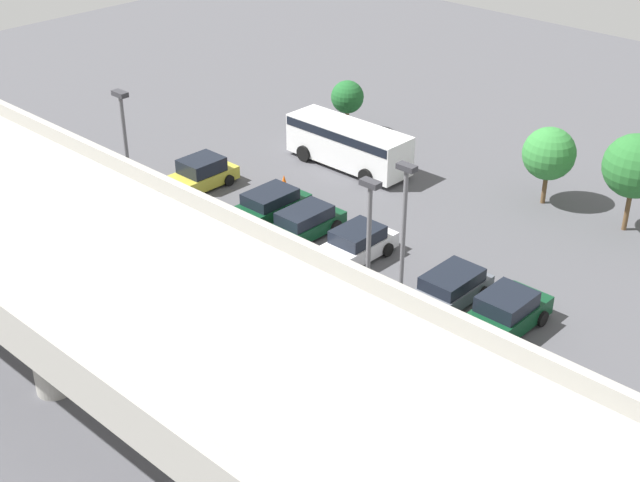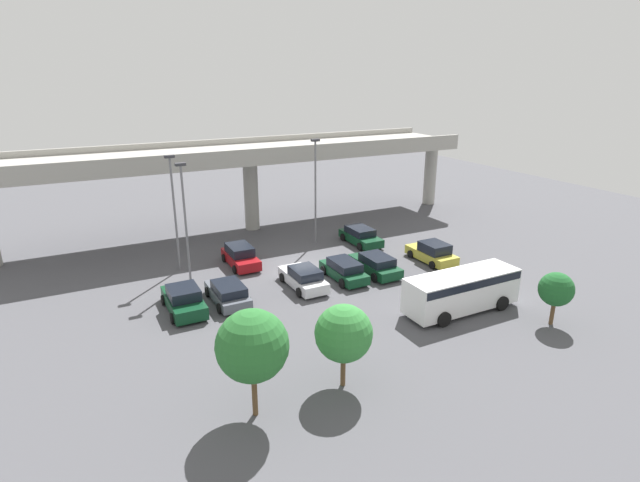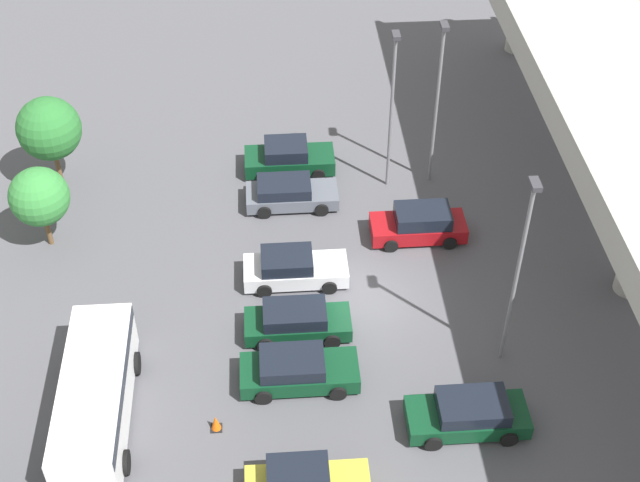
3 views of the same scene
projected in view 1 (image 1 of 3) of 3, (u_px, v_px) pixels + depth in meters
The scene contains 18 objects.
ground_plane at pixel (283, 271), 40.33m from camera, with size 91.07×91.07×0.00m, color #4C4C51.
highway_overpass at pixel (26, 227), 29.54m from camera, with size 43.85×7.94×8.17m.
parked_car_0 at pixel (504, 314), 35.86m from camera, with size 2.22×4.57×1.63m.
parked_car_1 at pixel (448, 290), 37.64m from camera, with size 2.14×4.47×1.38m.
parked_car_2 at pixel (301, 319), 35.53m from camera, with size 2.07×4.43×1.61m.
parked_car_3 at pixel (354, 246), 40.91m from camera, with size 2.11×4.60×1.50m.
parked_car_4 at pixel (304, 224), 42.85m from camera, with size 2.01×4.43×1.45m.
parked_car_5 at pixel (267, 206), 44.50m from camera, with size 2.16×4.68×1.45m.
parked_car_6 at pixel (133, 233), 42.04m from camera, with size 2.13×4.57×1.45m.
parked_car_7 at pixel (199, 175), 47.69m from camera, with size 2.17×4.39×1.61m.
shuttle_bus at pixel (348, 142), 49.78m from camera, with size 7.56×2.63×2.47m.
lamp_post_near_aisle at pixel (402, 255), 31.66m from camera, with size 0.70×0.35×8.45m.
lamp_post_mid_lot at pixel (368, 279), 30.04m from camera, with size 0.70×0.35×8.69m.
lamp_post_by_overpass at pixel (130, 180), 36.55m from camera, with size 0.70×0.35×9.02m.
tree_front_left at pixel (635, 166), 42.19m from camera, with size 3.11×3.11×4.96m.
tree_front_centre at pixel (549, 154), 45.09m from camera, with size 2.72×2.72×4.14m.
tree_front_right at pixel (347, 97), 54.01m from camera, with size 2.00×2.00×3.26m.
traffic_cone at pixel (284, 181), 47.95m from camera, with size 0.44×0.44×0.70m.
Camera 1 is at (-24.99, 24.10, 20.65)m, focal length 50.00 mm.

